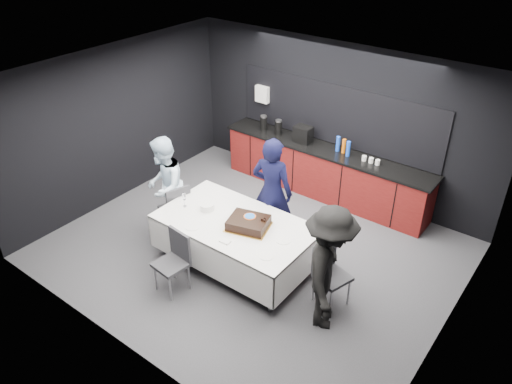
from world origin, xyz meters
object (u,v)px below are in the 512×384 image
chair_right (329,269)px  person_center (272,192)px  cake_assembly (248,223)px  person_left (165,186)px  plate_stack (207,207)px  party_table (236,230)px  chair_near (175,257)px  person_right (329,269)px  chair_left (176,206)px  champagne_flute (184,198)px

chair_right → person_center: person_center is taller
cake_assembly → person_left: bearing=179.2°
cake_assembly → plate_stack: cake_assembly is taller
party_table → chair_near: chair_near is taller
plate_stack → person_center: (0.62, 0.83, 0.09)m
cake_assembly → plate_stack: (-0.78, -0.01, -0.02)m
party_table → plate_stack: (-0.55, -0.00, 0.19)m
chair_near → party_table: bearing=68.6°
chair_near → person_right: 2.18m
person_center → person_right: size_ratio=1.03×
party_table → chair_left: bearing=178.4°
cake_assembly → person_left: person_left is taller
champagne_flute → person_right: (2.56, -0.07, -0.05)m
chair_right → chair_near: same height
person_center → chair_right: bearing=143.9°
chair_right → person_left: (-3.00, -0.13, 0.30)m
chair_near → person_right: (2.04, 0.70, 0.35)m
plate_stack → chair_right: bearing=4.7°
cake_assembly → person_right: person_right is taller
cake_assembly → chair_left: 1.54m
plate_stack → chair_left: 0.78m
plate_stack → person_center: 1.04m
chair_right → person_right: (0.18, -0.38, 0.35)m
cake_assembly → person_center: (-0.17, 0.82, 0.06)m
person_center → chair_left: bearing=19.3°
person_left → chair_right: bearing=60.2°
chair_near → chair_left: bearing=133.8°
cake_assembly → plate_stack: bearing=-179.1°
chair_left → person_right: size_ratio=0.52×
champagne_flute → chair_near: size_ratio=0.24×
champagne_flute → chair_right: bearing=7.4°
person_center → party_table: bearing=74.1°
champagne_flute → chair_near: bearing=-55.7°
champagne_flute → chair_right: (2.38, 0.31, -0.40)m
chair_near → person_right: bearing=19.1°
party_table → chair_left: (-1.27, 0.03, -0.11)m
cake_assembly → chair_near: 1.14m
person_right → plate_stack: bearing=59.3°
plate_stack → person_left: 0.95m
person_center → person_left: person_center is taller
person_left → person_right: person_right is taller
chair_left → person_left: (-0.23, -0.00, 0.30)m
chair_right → person_center: bearing=155.2°
cake_assembly → chair_left: cake_assembly is taller
chair_right → person_center: 1.62m
chair_right → person_left: bearing=-177.5°
chair_near → person_center: bearing=76.2°
party_table → person_center: 0.87m
plate_stack → person_center: bearing=53.2°
chair_left → person_left: bearing=-179.9°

